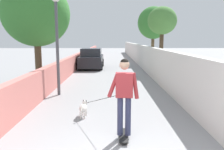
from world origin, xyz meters
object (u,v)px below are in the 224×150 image
object	(u,v)px
tree_left_mid	(36,14)
tree_right_far	(153,23)
person_skateboarder	(124,91)
dog	(84,108)
lamp_post	(57,25)
car_near	(92,59)
tree_right_near	(162,21)
skateboard	(124,135)

from	to	relation	value
tree_left_mid	tree_right_far	size ratio (longest dim) A/B	0.92
tree_left_mid	person_skateboarder	xyz separation A→B (m)	(-5.99, -3.78, -2.28)
tree_right_far	dog	size ratio (longest dim) A/B	2.91
lamp_post	dog	xyz separation A→B (m)	(-2.67, -1.32, -2.50)
person_skateboarder	dog	size ratio (longest dim) A/B	0.96
tree_left_mid	car_near	distance (m)	7.64
tree_right_near	tree_right_far	distance (m)	6.02
tree_right_far	car_near	world-z (taller)	tree_right_far
dog	car_near	bearing A→B (deg)	3.64
skateboard	person_skateboarder	xyz separation A→B (m)	(-0.00, 0.00, 1.05)
person_skateboarder	skateboard	bearing A→B (deg)	-14.04
tree_left_mid	skateboard	xyz separation A→B (m)	(-5.99, -3.78, -3.32)
tree_right_far	skateboard	size ratio (longest dim) A/B	6.56
lamp_post	tree_left_mid	bearing A→B (deg)	36.71
tree_left_mid	car_near	world-z (taller)	tree_left_mid
lamp_post	car_near	xyz separation A→B (m)	(8.70, -0.60, -2.06)
tree_right_near	tree_right_far	xyz separation A→B (m)	(6.00, -0.46, 0.30)
skateboard	dog	world-z (taller)	dog
tree_right_far	dog	world-z (taller)	tree_right_far
tree_right_near	car_near	world-z (taller)	tree_right_near
tree_right_far	skateboard	xyz separation A→B (m)	(-17.49, 3.74, -3.69)
tree_right_near	tree_left_mid	xyz separation A→B (m)	(-5.50, 7.05, -0.07)
lamp_post	car_near	distance (m)	8.96
tree_right_far	person_skateboarder	distance (m)	18.08
tree_left_mid	tree_right_far	xyz separation A→B (m)	(11.50, -7.51, 0.37)
tree_right_near	tree_left_mid	bearing A→B (deg)	127.94
lamp_post	skateboard	bearing A→B (deg)	-149.86
tree_left_mid	skateboard	world-z (taller)	tree_left_mid
tree_left_mid	person_skateboarder	world-z (taller)	tree_left_mid
skateboard	dog	size ratio (longest dim) A/B	0.44
lamp_post	person_skateboarder	bearing A→B (deg)	-149.86
car_near	skateboard	bearing A→B (deg)	-171.94
tree_right_far	person_skateboarder	xyz separation A→B (m)	(-17.49, 3.74, -2.65)
tree_right_near	tree_right_far	bearing A→B (deg)	-4.37
tree_left_mid	lamp_post	world-z (taller)	tree_left_mid
tree_right_far	lamp_post	xyz separation A→B (m)	(-13.31, 6.16, -0.99)
tree_right_near	dog	size ratio (longest dim) A/B	2.46
lamp_post	car_near	world-z (taller)	lamp_post
skateboard	tree_right_far	bearing A→B (deg)	-12.07
tree_right_near	skateboard	size ratio (longest dim) A/B	5.54
skateboard	person_skateboarder	bearing A→B (deg)	165.96
dog	lamp_post	bearing A→B (deg)	26.33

